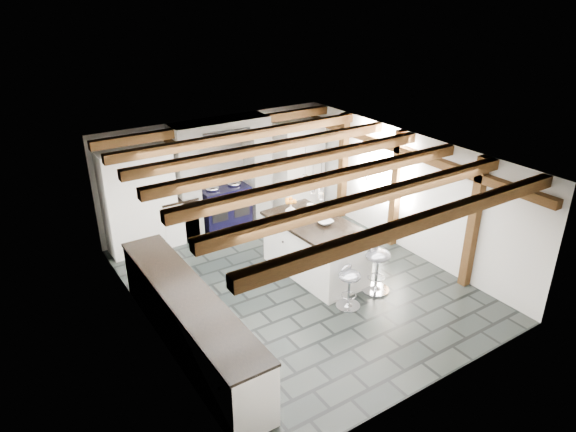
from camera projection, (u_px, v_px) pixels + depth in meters
ground at (296, 283)px, 8.88m from camera, size 6.00×6.00×0.00m
room_shell at (224, 207)px, 9.21m from camera, size 6.00×6.03×6.00m
range_cooker at (225, 207)px, 10.72m from camera, size 1.00×0.63×0.99m
kitchen_island at (315, 248)px, 9.01m from camera, size 1.12×2.02×1.30m
bar_stool_near at (377, 263)px, 8.45m from camera, size 0.56×0.56×0.87m
bar_stool_far at (349, 282)px, 8.06m from camera, size 0.42×0.42×0.73m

